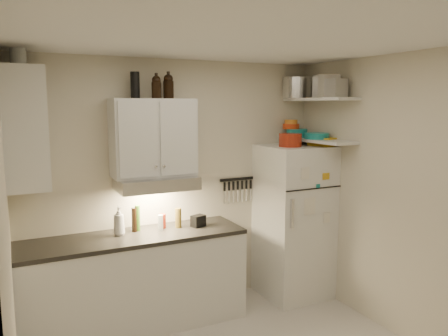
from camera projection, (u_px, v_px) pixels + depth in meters
name	position (u px, v px, depth m)	size (l,w,h in m)	color
ceiling	(249.00, 37.00, 3.06)	(3.20, 3.00, 0.02)	white
back_wall	(177.00, 186.00, 4.59)	(3.20, 0.02, 2.60)	beige
left_wall	(6.00, 250.00, 2.54)	(0.02, 3.00, 2.60)	beige
right_wall	(402.00, 199.00, 3.95)	(0.02, 3.00, 2.60)	beige
base_cabinet	(136.00, 283.00, 4.19)	(2.10, 0.60, 0.88)	silver
countertop	(134.00, 237.00, 4.13)	(2.10, 0.62, 0.04)	black
upper_cabinet	(153.00, 138.00, 4.22)	(0.80, 0.33, 0.75)	silver
side_cabinet	(25.00, 128.00, 3.59)	(0.33, 0.55, 1.00)	silver
range_hood	(156.00, 183.00, 4.23)	(0.76, 0.46, 0.12)	silver
fridge	(294.00, 221.00, 4.89)	(0.70, 0.68, 1.70)	white
shelf_hi	(319.00, 99.00, 4.66)	(0.30, 0.95, 0.03)	silver
shelf_lo	(318.00, 140.00, 4.72)	(0.30, 0.95, 0.03)	silver
knife_strip	(237.00, 179.00, 4.87)	(0.42, 0.02, 0.03)	black
dutch_oven	(290.00, 140.00, 4.63)	(0.24, 0.24, 0.14)	maroon
book_stack	(323.00, 142.00, 4.74)	(0.22, 0.27, 0.09)	gold
spice_jar	(299.00, 141.00, 4.70)	(0.06, 0.06, 0.10)	silver
stock_pot	(297.00, 88.00, 4.90)	(0.32, 0.32, 0.23)	silver
tin_a	(326.00, 86.00, 4.50)	(0.23, 0.21, 0.23)	#AAAAAD
tin_b	(335.00, 88.00, 4.40)	(0.19, 0.19, 0.19)	#AAAAAD
bowl_teal	(297.00, 133.00, 4.97)	(0.24, 0.24, 0.09)	#167979
bowl_orange	(291.00, 126.00, 4.98)	(0.19, 0.19, 0.06)	red
bowl_yellow	(291.00, 122.00, 4.97)	(0.15, 0.15, 0.05)	orange
plates	(317.00, 136.00, 4.72)	(0.27, 0.27, 0.07)	#167979
growler_a	(156.00, 87.00, 4.14)	(0.09, 0.09, 0.22)	black
growler_b	(168.00, 86.00, 4.26)	(0.10, 0.10, 0.24)	black
thermos_a	(135.00, 88.00, 4.15)	(0.07, 0.07, 0.19)	black
thermos_b	(135.00, 85.00, 4.12)	(0.09, 0.09, 0.25)	black
side_jar	(18.00, 56.00, 3.57)	(0.13, 0.13, 0.17)	silver
soap_bottle	(119.00, 219.00, 4.10)	(0.12, 0.12, 0.31)	silver
pepper_mill	(178.00, 218.00, 4.37)	(0.06, 0.06, 0.20)	brown
oil_bottle	(138.00, 218.00, 4.25)	(0.05, 0.05, 0.25)	#3C701C
vinegar_bottle	(134.00, 220.00, 4.22)	(0.05, 0.05, 0.24)	black
clear_bottle	(160.00, 223.00, 4.28)	(0.05, 0.05, 0.15)	silver
red_jar	(162.00, 221.00, 4.36)	(0.07, 0.07, 0.14)	maroon
caddy	(198.00, 221.00, 4.41)	(0.13, 0.10, 0.12)	black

